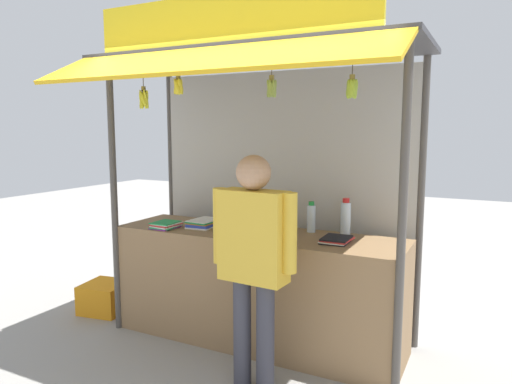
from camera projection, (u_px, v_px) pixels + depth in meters
The scene contains 16 objects.
ground_plane at pixel (256, 339), 4.14m from camera, with size 20.00×20.00×0.00m, color gray.
stall_counter at pixel (256, 287), 4.08m from camera, with size 2.52×0.70×0.96m, color olive.
stall_structure at pixel (264, 145), 4.04m from camera, with size 2.72×1.58×2.81m.
water_bottle_mid_right at pixel (346, 218), 3.92m from camera, with size 0.09×0.09×0.31m.
water_bottle_left at pixel (232, 218), 4.12m from camera, with size 0.06×0.06×0.22m.
water_bottle_back_left at pixel (311, 218), 4.02m from camera, with size 0.07×0.07×0.26m.
magazine_stack_front_right at pixel (204, 223), 4.25m from camera, with size 0.24×0.32×0.07m.
magazine_stack_right at pixel (166, 225), 4.20m from camera, with size 0.22×0.26×0.05m.
magazine_stack_mid_left at pixel (261, 235), 3.77m from camera, with size 0.25×0.29×0.07m.
magazine_stack_back_right at pixel (336, 240), 3.66m from camera, with size 0.23×0.27×0.04m.
banana_bunch_rightmost at pixel (272, 88), 3.31m from camera, with size 0.08×0.08×0.27m.
banana_bunch_inner_right at pixel (352, 88), 3.05m from camera, with size 0.09×0.09×0.29m.
banana_bunch_leftmost at pixel (144, 99), 3.83m from camera, with size 0.09×0.09×0.32m.
banana_bunch_inner_left at pixel (178, 86), 3.66m from camera, with size 0.10×0.09×0.22m.
vendor_person at pixel (254, 251), 3.23m from camera, with size 0.63×0.24×1.67m.
plastic_crate at pixel (106, 297), 4.77m from camera, with size 0.42×0.42×0.29m, color orange.
Camera 1 is at (1.78, -3.50, 1.84)m, focal length 32.99 mm.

